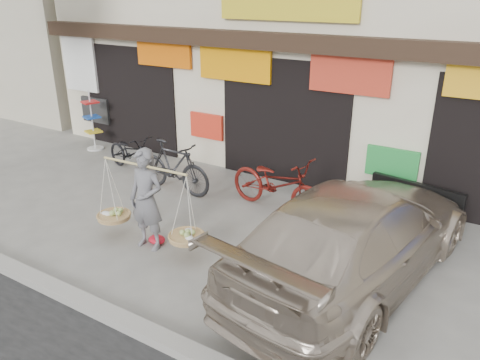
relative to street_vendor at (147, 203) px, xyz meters
The scene contains 11 objects.
ground 1.02m from the street_vendor, 28.67° to the left, with size 70.00×70.00×0.00m, color gray.
kerb 1.93m from the street_vendor, 71.76° to the right, with size 70.00×0.25×0.12m, color gray.
shophouse_block 7.24m from the street_vendor, 85.26° to the left, with size 14.00×6.32×7.00m.
neighbor_west 15.02m from the street_vendor, 150.56° to the left, with size 12.00×7.00×6.00m, color #B6AD96.
street_vendor is the anchor object (origin of this frame).
bike_0 3.69m from the street_vendor, 138.13° to the left, with size 0.60×1.73×0.91m, color black.
bike_1 2.35m from the street_vendor, 118.62° to the left, with size 0.53×1.86×1.12m, color black.
bike_2 2.64m from the street_vendor, 63.19° to the left, with size 0.75×2.16×1.13m, color maroon.
suv 3.33m from the street_vendor, 16.07° to the left, with size 2.79×5.29×1.46m.
display_rack 5.72m from the street_vendor, 146.49° to the left, with size 0.48×0.48×1.59m.
red_bag 0.75m from the street_vendor, 79.07° to the left, with size 0.31×0.25×0.14m, color red.
Camera 1 is at (4.34, -5.38, 4.04)m, focal length 35.00 mm.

